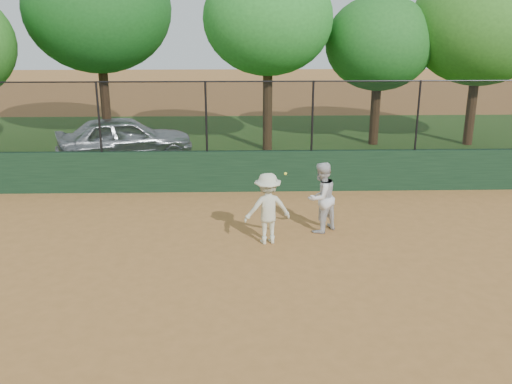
{
  "coord_description": "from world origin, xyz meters",
  "views": [
    {
      "loc": [
        0.47,
        -9.91,
        5.15
      ],
      "look_at": [
        0.8,
        2.2,
        1.2
      ],
      "focal_mm": 40.0,
      "sensor_mm": 36.0,
      "label": 1
    }
  ],
  "objects_px": {
    "tree_2": "(268,19)",
    "tree_3": "(379,44)",
    "tree_1": "(98,9)",
    "player_second": "(321,197)",
    "parked_car": "(125,139)",
    "player_main": "(268,208)",
    "tree_4": "(481,25)"
  },
  "relations": [
    {
      "from": "parked_car",
      "to": "tree_2",
      "type": "bearing_deg",
      "value": -92.26
    },
    {
      "from": "tree_2",
      "to": "tree_4",
      "type": "height_order",
      "value": "tree_4"
    },
    {
      "from": "parked_car",
      "to": "tree_2",
      "type": "xyz_separation_m",
      "value": [
        5.02,
        1.5,
        3.94
      ]
    },
    {
      "from": "tree_1",
      "to": "tree_3",
      "type": "distance_m",
      "value": 10.59
    },
    {
      "from": "tree_1",
      "to": "tree_2",
      "type": "relative_size",
      "value": 1.11
    },
    {
      "from": "tree_1",
      "to": "parked_car",
      "type": "bearing_deg",
      "value": -66.86
    },
    {
      "from": "player_main",
      "to": "tree_2",
      "type": "distance_m",
      "value": 9.73
    },
    {
      "from": "player_second",
      "to": "tree_3",
      "type": "height_order",
      "value": "tree_3"
    },
    {
      "from": "tree_1",
      "to": "tree_3",
      "type": "relative_size",
      "value": 1.33
    },
    {
      "from": "player_main",
      "to": "tree_1",
      "type": "distance_m",
      "value": 12.69
    },
    {
      "from": "player_second",
      "to": "tree_1",
      "type": "height_order",
      "value": "tree_1"
    },
    {
      "from": "tree_3",
      "to": "player_second",
      "type": "bearing_deg",
      "value": -110.13
    },
    {
      "from": "parked_car",
      "to": "player_second",
      "type": "xyz_separation_m",
      "value": [
        5.91,
        -6.75,
        0.06
      ]
    },
    {
      "from": "tree_4",
      "to": "tree_1",
      "type": "bearing_deg",
      "value": 176.49
    },
    {
      "from": "tree_3",
      "to": "tree_4",
      "type": "relative_size",
      "value": 0.83
    },
    {
      "from": "player_main",
      "to": "tree_3",
      "type": "xyz_separation_m",
      "value": [
        4.6,
        9.68,
        3.01
      ]
    },
    {
      "from": "tree_3",
      "to": "tree_4",
      "type": "xyz_separation_m",
      "value": [
        3.69,
        -0.14,
        0.68
      ]
    },
    {
      "from": "tree_1",
      "to": "tree_4",
      "type": "bearing_deg",
      "value": -3.51
    },
    {
      "from": "player_second",
      "to": "tree_4",
      "type": "distance_m",
      "value": 11.88
    },
    {
      "from": "parked_car",
      "to": "player_main",
      "type": "height_order",
      "value": "player_main"
    },
    {
      "from": "player_second",
      "to": "parked_car",
      "type": "bearing_deg",
      "value": -89.14
    },
    {
      "from": "player_second",
      "to": "tree_2",
      "type": "distance_m",
      "value": 9.15
    },
    {
      "from": "player_main",
      "to": "tree_1",
      "type": "height_order",
      "value": "tree_1"
    },
    {
      "from": "tree_2",
      "to": "tree_3",
      "type": "relative_size",
      "value": 1.2
    },
    {
      "from": "player_second",
      "to": "tree_4",
      "type": "xyz_separation_m",
      "value": [
        6.99,
        8.88,
        3.66
      ]
    },
    {
      "from": "player_main",
      "to": "tree_4",
      "type": "height_order",
      "value": "tree_4"
    },
    {
      "from": "player_second",
      "to": "tree_1",
      "type": "relative_size",
      "value": 0.23
    },
    {
      "from": "parked_car",
      "to": "tree_1",
      "type": "relative_size",
      "value": 0.62
    },
    {
      "from": "tree_1",
      "to": "tree_4",
      "type": "xyz_separation_m",
      "value": [
        14.18,
        -0.87,
        -0.55
      ]
    },
    {
      "from": "player_main",
      "to": "parked_car",
      "type": "bearing_deg",
      "value": 121.89
    },
    {
      "from": "player_second",
      "to": "tree_2",
      "type": "bearing_deg",
      "value": -124.18
    },
    {
      "from": "player_main",
      "to": "tree_3",
      "type": "height_order",
      "value": "tree_3"
    }
  ]
}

